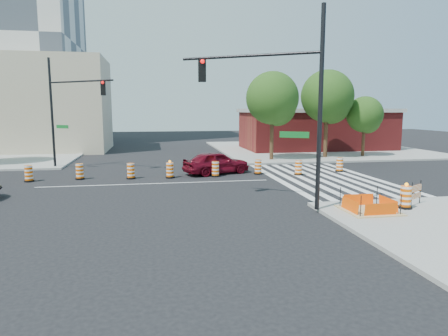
{
  "coord_description": "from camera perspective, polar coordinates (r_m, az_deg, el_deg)",
  "views": [
    {
      "loc": [
        -0.16,
        -24.44,
        4.5
      ],
      "look_at": [
        3.58,
        -3.65,
        1.4
      ],
      "focal_mm": 32.0,
      "sensor_mm": 36.0,
      "label": 1
    }
  ],
  "objects": [
    {
      "name": "beige_midrise",
      "position": [
        47.93,
        -24.76,
        8.19
      ],
      "size": [
        14.0,
        10.0,
        10.0
      ],
      "primitive_type": "cube",
      "color": "#BAAD8E",
      "rests_on": "ground"
    },
    {
      "name": "median_drum_1",
      "position": [
        27.89,
        -26.11,
        -0.8
      ],
      "size": [
        0.6,
        0.6,
        1.02
      ],
      "color": "black",
      "rests_on": "ground"
    },
    {
      "name": "median_drum_2",
      "position": [
        27.52,
        -19.91,
        -0.55
      ],
      "size": [
        0.6,
        0.6,
        1.02
      ],
      "color": "black",
      "rests_on": "ground"
    },
    {
      "name": "signal_pole_nw",
      "position": [
        31.99,
        -21.45,
        8.71
      ],
      "size": [
        5.06,
        3.81,
        8.19
      ],
      "rotation": [
        0.0,
        0.0,
        -0.64
      ],
      "color": "black",
      "rests_on": "ground"
    },
    {
      "name": "sidewalk_ne",
      "position": [
        46.38,
        12.93,
        2.66
      ],
      "size": [
        22.0,
        22.0,
        0.15
      ],
      "primitive_type": "cube",
      "color": "gray",
      "rests_on": "ground"
    },
    {
      "name": "red_coupe",
      "position": [
        28.09,
        -1.12,
        0.78
      ],
      "size": [
        5.07,
        3.36,
        1.6
      ],
      "primitive_type": "imported",
      "rotation": [
        0.0,
        0.0,
        1.91
      ],
      "color": "#5F0816",
      "rests_on": "ground"
    },
    {
      "name": "crosswalk_east",
      "position": [
        27.22,
        14.05,
        -1.4
      ],
      "size": [
        6.75,
        13.5,
        0.01
      ],
      "color": "silver",
      "rests_on": "ground"
    },
    {
      "name": "median_drum_8",
      "position": [
        30.25,
        16.19,
        0.38
      ],
      "size": [
        0.6,
        0.6,
        1.02
      ],
      "color": "black",
      "rests_on": "ground"
    },
    {
      "name": "excavation_pit",
      "position": [
        18.46,
        19.99,
        -5.57
      ],
      "size": [
        2.2,
        2.2,
        0.9
      ],
      "color": "tan",
      "rests_on": "ground"
    },
    {
      "name": "tree_north_e",
      "position": [
        39.89,
        19.47,
        6.95
      ],
      "size": [
        3.39,
        3.38,
        5.74
      ],
      "color": "#382314",
      "rests_on": "ground"
    },
    {
      "name": "signal_pole_se",
      "position": [
        18.0,
        7.85,
        10.85
      ],
      "size": [
        5.64,
        3.62,
        8.68
      ],
      "rotation": [
        0.0,
        0.0,
        2.58
      ],
      "color": "black",
      "rests_on": "ground"
    },
    {
      "name": "tree_north_c",
      "position": [
        35.28,
        6.98,
        9.46
      ],
      "size": [
        4.57,
        4.57,
        7.77
      ],
      "color": "#382314",
      "rests_on": "ground"
    },
    {
      "name": "median_drum_3",
      "position": [
        26.8,
        -13.16,
        -0.5
      ],
      "size": [
        0.6,
        0.6,
        1.02
      ],
      "color": "black",
      "rests_on": "ground"
    },
    {
      "name": "ground",
      "position": [
        24.86,
        -9.66,
        -2.2
      ],
      "size": [
        120.0,
        120.0,
        0.0
      ],
      "primitive_type": "plane",
      "color": "black",
      "rests_on": "ground"
    },
    {
      "name": "brick_storefront",
      "position": [
        46.22,
        13.02,
        5.43
      ],
      "size": [
        16.5,
        8.5,
        4.6
      ],
      "color": "maroon",
      "rests_on": "ground"
    },
    {
      "name": "pit_drum",
      "position": [
        19.44,
        24.52,
        -3.9
      ],
      "size": [
        0.59,
        0.59,
        1.16
      ],
      "color": "black",
      "rests_on": "ground"
    },
    {
      "name": "barricade",
      "position": [
        20.39,
        25.75,
        -3.07
      ],
      "size": [
        0.84,
        0.5,
        1.1
      ],
      "rotation": [
        0.0,
        0.0,
        0.51
      ],
      "color": "#E75904",
      "rests_on": "ground"
    },
    {
      "name": "tree_north_d",
      "position": [
        37.92,
        14.56,
        9.48
      ],
      "size": [
        4.75,
        4.75,
        8.08
      ],
      "color": "#382314",
      "rests_on": "ground"
    },
    {
      "name": "lane_centerline",
      "position": [
        24.85,
        -9.66,
        -2.19
      ],
      "size": [
        14.0,
        0.12,
        0.01
      ],
      "primitive_type": "cube",
      "color": "silver",
      "rests_on": "ground"
    },
    {
      "name": "median_drum_6",
      "position": [
        28.04,
        4.89,
        0.08
      ],
      "size": [
        0.6,
        0.6,
        1.02
      ],
      "color": "black",
      "rests_on": "ground"
    },
    {
      "name": "median_drum_4",
      "position": [
        26.65,
        -7.73,
        -0.38
      ],
      "size": [
        0.6,
        0.6,
        1.18
      ],
      "color": "black",
      "rests_on": "ground"
    },
    {
      "name": "median_drum_5",
      "position": [
        26.96,
        -1.23,
        -0.23
      ],
      "size": [
        0.6,
        0.6,
        1.02
      ],
      "color": "black",
      "rests_on": "ground"
    },
    {
      "name": "median_drum_7",
      "position": [
        28.04,
        10.59,
        -0.04
      ],
      "size": [
        0.6,
        0.6,
        1.02
      ],
      "color": "black",
      "rests_on": "ground"
    }
  ]
}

